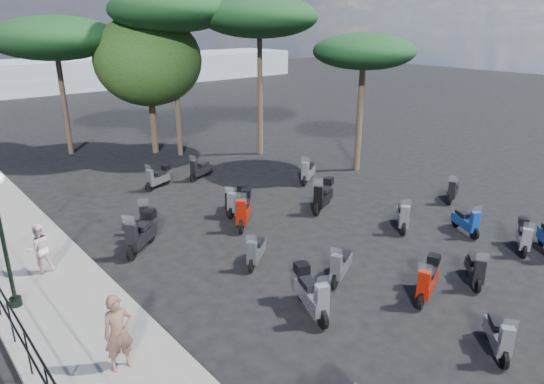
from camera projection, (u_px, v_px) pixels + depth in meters
ground at (325, 273)px, 14.14m from camera, size 120.00×120.00×0.00m
sidewalk at (62, 307)px, 12.36m from camera, size 3.00×30.00×0.15m
railing at (2, 300)px, 11.15m from camera, size 0.04×26.04×1.10m
lamp_post_1 at (1, 229)px, 11.57m from camera, size 0.44×1.08×3.71m
woman at (118, 333)px, 9.84m from camera, size 0.64×0.45×1.69m
pedestrian_far at (39, 248)px, 13.68m from camera, size 0.73×0.57×1.48m
scooter_2 at (311, 294)px, 12.06m from camera, size 0.87×1.72×1.42m
scooter_3 at (256, 252)px, 14.53m from camera, size 1.26×0.97×1.19m
scooter_4 at (141, 234)px, 15.36m from camera, size 1.56×1.30×1.48m
scooter_5 at (145, 216)px, 16.98m from camera, size 0.91×1.56×1.35m
scooter_8 at (428, 281)px, 12.75m from camera, size 1.57×0.82×1.31m
scooter_9 at (341, 266)px, 13.64m from camera, size 1.45×0.86×1.25m
scooter_10 at (244, 211)px, 17.24m from camera, size 1.44×1.47×1.49m
scooter_11 at (158, 178)px, 21.10m from camera, size 1.45×0.74×1.20m
scooter_13 at (499, 336)px, 10.65m from camera, size 1.19×1.07×1.20m
scooter_14 at (475, 270)px, 13.49m from camera, size 1.21×1.03×1.20m
scooter_15 at (233, 202)px, 18.50m from camera, size 1.27×0.93×1.18m
scooter_16 at (237, 201)px, 18.34m from camera, size 1.40×0.99×1.26m
scooter_19 at (466, 222)px, 16.63m from camera, size 0.84×1.41×1.22m
scooter_20 at (403, 217)px, 16.98m from camera, size 1.34×1.14×1.32m
scooter_21 at (323, 196)px, 18.69m from camera, size 1.68×1.04×1.45m
scooter_22 at (200, 170)px, 22.30m from camera, size 1.51×0.76×1.26m
scooter_24 at (524, 237)px, 15.39m from camera, size 1.36×0.90×1.20m
scooter_26 at (453, 191)px, 19.61m from camera, size 1.45×0.77×1.22m
scooter_27 at (308, 172)px, 21.85m from camera, size 1.48×1.00×1.34m
broadleaf_tree at (148, 60)px, 25.25m from camera, size 5.57×5.57×7.33m
pine_0 at (171, 11)px, 23.93m from camera, size 6.19×6.19×8.48m
pine_1 at (259, 17)px, 24.23m from camera, size 5.97×5.97×8.13m
pine_2 at (55, 38)px, 24.59m from camera, size 6.40×6.40×7.20m
pine_3 at (364, 52)px, 21.91m from camera, size 4.66×4.66×6.42m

